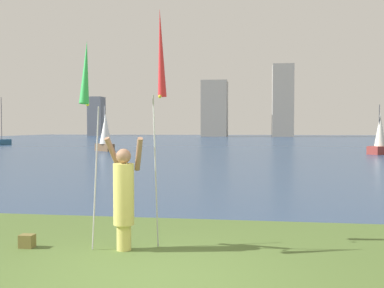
{
  "coord_description": "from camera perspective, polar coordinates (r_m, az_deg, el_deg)",
  "views": [
    {
      "loc": [
        1.48,
        -6.11,
        2.11
      ],
      "look_at": [
        -1.08,
        11.59,
        1.45
      ],
      "focal_mm": 42.56,
      "sensor_mm": 36.0,
      "label": 1
    }
  ],
  "objects": [
    {
      "name": "kite_flag_left",
      "position": [
        7.75,
        -13.14,
        8.1
      ],
      "size": [
        0.16,
        0.77,
        3.54
      ],
      "color": "#B2B2B7",
      "rests_on": "ground"
    },
    {
      "name": "bag",
      "position": [
        8.63,
        -19.96,
        -11.36
      ],
      "size": [
        0.24,
        0.19,
        0.23
      ],
      "color": "olive",
      "rests_on": "ground"
    },
    {
      "name": "ground",
      "position": [
        57.13,
        6.75,
        -0.08
      ],
      "size": [
        120.0,
        138.0,
        0.12
      ],
      "color": "#4C662D"
    },
    {
      "name": "skyline_tower_1",
      "position": [
        104.75,
        2.86,
        4.43
      ],
      "size": [
        5.79,
        5.87,
        12.73
      ],
      "color": "gray",
      "rests_on": "ground"
    },
    {
      "name": "skyline_tower_0",
      "position": [
        115.01,
        -11.89,
        3.4
      ],
      "size": [
        3.48,
        3.71,
        9.61
      ],
      "color": "slate",
      "rests_on": "ground"
    },
    {
      "name": "person",
      "position": [
        7.91,
        -8.54,
        -6.29
      ],
      "size": [
        0.71,
        0.53,
        1.94
      ],
      "rotation": [
        0.0,
        0.0,
        0.17
      ],
      "color": "#D8CC66",
      "rests_on": "ground"
    },
    {
      "name": "sailboat_5",
      "position": [
        58.99,
        -22.74,
        0.29
      ],
      "size": [
        1.29,
        2.53,
        5.71
      ],
      "color": "#2D6084",
      "rests_on": "ground"
    },
    {
      "name": "sailboat_4",
      "position": [
        41.08,
        -10.81,
        1.31
      ],
      "size": [
        2.11,
        1.9,
        4.03
      ],
      "color": "brown",
      "rests_on": "ground"
    },
    {
      "name": "kite_flag_right",
      "position": [
        8.31,
        -3.93,
        10.76
      ],
      "size": [
        0.16,
        0.84,
        4.22
      ],
      "color": "#B2B2B7",
      "rests_on": "ground"
    },
    {
      "name": "skyline_tower_2",
      "position": [
        105.37,
        11.3,
        5.31
      ],
      "size": [
        4.66,
        6.21,
        16.16
      ],
      "color": "gray",
      "rests_on": "ground"
    },
    {
      "name": "sailboat_3",
      "position": [
        38.35,
        22.45,
        0.8
      ],
      "size": [
        1.91,
        1.83,
        3.88
      ],
      "color": "maroon",
      "rests_on": "ground"
    }
  ]
}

